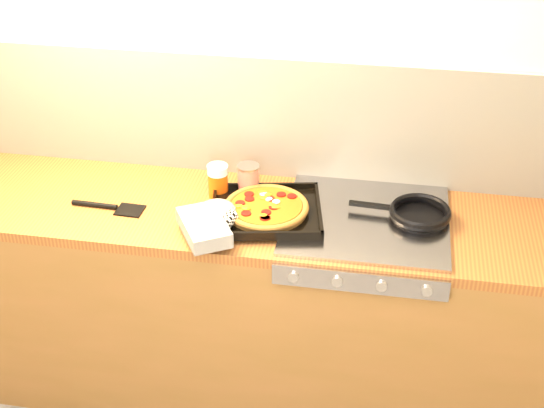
% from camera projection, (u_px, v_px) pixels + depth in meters
% --- Properties ---
extents(room_shell, '(3.20, 3.20, 3.20)m').
position_uv_depth(room_shell, '(260.00, 118.00, 2.97)').
color(room_shell, white).
rests_on(room_shell, ground).
extents(counter_run, '(3.20, 0.62, 0.90)m').
position_uv_depth(counter_run, '(249.00, 303.00, 3.09)').
color(counter_run, brown).
rests_on(counter_run, ground).
extents(stovetop, '(0.60, 0.56, 0.02)m').
position_uv_depth(stovetop, '(366.00, 220.00, 2.79)').
color(stovetop, '#A09FA5').
rests_on(stovetop, counter_run).
extents(pizza_on_tray, '(0.54, 0.53, 0.07)m').
position_uv_depth(pizza_on_tray, '(249.00, 213.00, 2.76)').
color(pizza_on_tray, black).
rests_on(pizza_on_tray, stovetop).
extents(frying_pan, '(0.38, 0.24, 0.04)m').
position_uv_depth(frying_pan, '(419.00, 213.00, 2.77)').
color(frying_pan, black).
rests_on(frying_pan, stovetop).
extents(tomato_can, '(0.10, 0.10, 0.12)m').
position_uv_depth(tomato_can, '(248.00, 179.00, 2.93)').
color(tomato_can, maroon).
rests_on(tomato_can, counter_run).
extents(juice_glass, '(0.09, 0.09, 0.13)m').
position_uv_depth(juice_glass, '(218.00, 181.00, 2.91)').
color(juice_glass, '#E8500D').
rests_on(juice_glass, counter_run).
extents(wooden_spoon, '(0.30, 0.09, 0.02)m').
position_uv_depth(wooden_spoon, '(279.00, 186.00, 2.99)').
color(wooden_spoon, '#A48345').
rests_on(wooden_spoon, counter_run).
extents(black_spatula, '(0.28, 0.09, 0.02)m').
position_uv_depth(black_spatula, '(109.00, 207.00, 2.86)').
color(black_spatula, black).
rests_on(black_spatula, counter_run).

